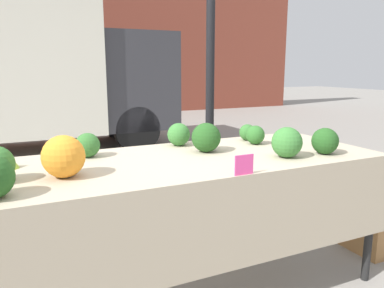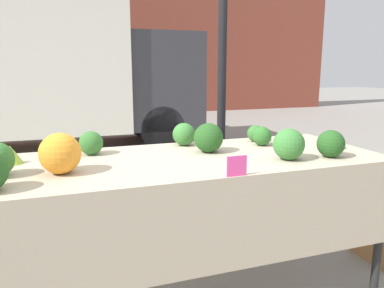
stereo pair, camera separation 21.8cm
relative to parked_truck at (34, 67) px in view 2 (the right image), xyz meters
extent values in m
plane|color=gray|center=(1.10, -4.68, -1.38)|extent=(40.00, 40.00, 0.00)
cube|color=brown|center=(1.10, 4.78, 1.23)|extent=(16.00, 0.60, 5.21)
cylinder|color=black|center=(1.62, -3.90, -0.16)|extent=(0.07, 0.07, 2.44)
cube|color=silver|center=(-0.46, 0.00, 0.08)|extent=(3.80, 1.80, 2.24)
cube|color=#333338|center=(2.07, 0.00, -0.23)|extent=(1.26, 1.66, 1.62)
cylinder|color=black|center=(1.94, -0.72, -1.00)|extent=(0.75, 0.22, 0.75)
cylinder|color=black|center=(1.94, 0.72, -1.00)|extent=(0.75, 0.22, 0.75)
cube|color=tan|center=(1.10, -4.68, -0.54)|extent=(2.27, 0.90, 0.03)
cube|color=tan|center=(1.10, -5.13, -0.79)|extent=(2.27, 0.01, 0.47)
cylinder|color=black|center=(2.17, -5.08, -0.97)|extent=(0.05, 0.05, 0.82)
cylinder|color=black|center=(0.02, -4.29, -0.97)|extent=(0.05, 0.05, 0.82)
cylinder|color=black|center=(2.17, -4.29, -0.97)|extent=(0.05, 0.05, 0.82)
sphere|color=orange|center=(0.37, -4.80, -0.42)|extent=(0.20, 0.20, 0.20)
cone|color=#93B238|center=(0.11, -4.50, -0.48)|extent=(0.13, 0.13, 0.10)
sphere|color=#387533|center=(1.60, -4.92, -0.44)|extent=(0.18, 0.18, 0.18)
sphere|color=#23511E|center=(1.87, -4.95, -0.45)|extent=(0.16, 0.16, 0.16)
sphere|color=#336B2D|center=(0.54, -4.42, -0.45)|extent=(0.14, 0.14, 0.14)
sphere|color=#336B2D|center=(1.68, -4.38, -0.47)|extent=(0.12, 0.12, 0.12)
sphere|color=#2D6628|center=(2.01, -4.76, -0.47)|extent=(0.11, 0.11, 0.11)
sphere|color=#2D6628|center=(1.65, -4.52, -0.46)|extent=(0.13, 0.13, 0.13)
sphere|color=#387533|center=(1.16, -4.34, -0.45)|extent=(0.15, 0.15, 0.15)
sphere|color=#23511E|center=(1.24, -4.59, -0.43)|extent=(0.18, 0.18, 0.18)
cube|color=#EF4793|center=(1.17, -5.12, -0.48)|extent=(0.11, 0.01, 0.10)
camera|label=1|loc=(0.19, -6.62, -0.01)|focal=35.00mm
camera|label=2|loc=(0.39, -6.71, -0.01)|focal=35.00mm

